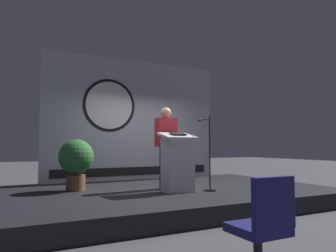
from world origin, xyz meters
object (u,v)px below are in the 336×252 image
at_px(potted_plant, 76,160).
at_px(audience_chair_left, 264,221).
at_px(microphone_stand, 208,164).
at_px(speaker_person, 166,147).
at_px(podium, 178,162).

distance_m(potted_plant, audience_chair_left, 4.19).
distance_m(microphone_stand, potted_plant, 2.56).
distance_m(speaker_person, audience_chair_left, 3.67).
height_order(potted_plant, audience_chair_left, potted_plant).
bearing_deg(microphone_stand, audience_chair_left, -115.82).
xyz_separation_m(podium, speaker_person, (-0.01, 0.48, 0.29)).
height_order(podium, audience_chair_left, podium).
relative_size(potted_plant, audience_chair_left, 1.11).
bearing_deg(speaker_person, microphone_stand, -42.72).
bearing_deg(speaker_person, audience_chair_left, -102.73).
relative_size(podium, speaker_person, 0.68).
xyz_separation_m(microphone_stand, potted_plant, (-2.29, 1.13, 0.09)).
xyz_separation_m(podium, audience_chair_left, (-0.80, -3.04, -0.35)).
height_order(microphone_stand, potted_plant, microphone_stand).
xyz_separation_m(podium, microphone_stand, (0.62, -0.10, -0.05)).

